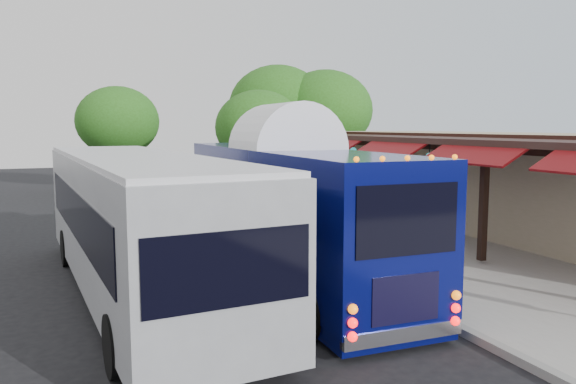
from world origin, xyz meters
name	(u,v)px	position (x,y,z in m)	size (l,w,h in m)	color
ground	(360,283)	(0.00, 0.00, 0.00)	(90.00, 90.00, 0.00)	black
sidewalk	(429,236)	(5.00, 4.00, 0.07)	(10.00, 40.00, 0.15)	#9E9B93
curb	(297,248)	(0.05, 4.00, 0.07)	(0.20, 40.00, 0.16)	gray
station_shelter	(507,181)	(8.38, 4.00, 1.85)	(8.15, 20.00, 3.60)	tan
coach_bus	(286,204)	(-1.45, 1.26, 1.90)	(2.50, 11.10, 3.53)	#060B4E
city_bus	(136,218)	(-5.18, 1.10, 1.78)	(3.48, 12.13, 3.22)	gray
ped_a	(367,221)	(1.67, 2.51, 1.03)	(0.64, 0.42, 1.77)	black
ped_b	(418,246)	(1.32, -0.55, 0.93)	(0.76, 0.59, 1.57)	black
ped_c	(309,213)	(0.60, 4.31, 1.08)	(1.09, 0.46, 1.87)	black
ped_d	(302,202)	(1.33, 6.52, 1.14)	(1.28, 0.73, 1.98)	black
tree_left	(259,128)	(2.70, 15.07, 3.78)	(4.43, 4.43, 5.67)	#382314
tree_mid	(278,107)	(5.62, 19.94, 5.00)	(5.86, 5.86, 7.50)	#382314
tree_right	(325,110)	(8.02, 18.39, 4.78)	(5.60, 5.60, 7.17)	#382314
tree_far	(118,121)	(-3.39, 22.96, 4.14)	(4.85, 4.85, 6.21)	#382314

